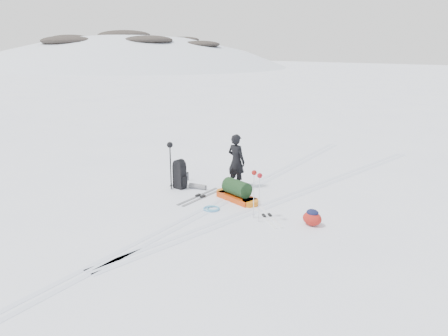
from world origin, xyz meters
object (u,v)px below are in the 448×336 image
at_px(expedition_rucksack, 182,175).
at_px(ski_poles_black, 170,151).
at_px(skier, 236,161).
at_px(pulk_sled, 237,192).

bearing_deg(expedition_rucksack, ski_poles_black, -127.27).
relative_size(skier, expedition_rucksack, 1.77).
bearing_deg(pulk_sled, ski_poles_black, -157.35).
relative_size(expedition_rucksack, ski_poles_black, 0.64).
distance_m(skier, ski_poles_black, 2.08).
distance_m(skier, expedition_rucksack, 1.76).
bearing_deg(pulk_sled, skier, 138.72).
relative_size(pulk_sled, ski_poles_black, 1.09).
xyz_separation_m(pulk_sled, expedition_rucksack, (-2.01, -0.17, 0.20)).
xyz_separation_m(pulk_sled, ski_poles_black, (-2.23, -0.44, 1.00)).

